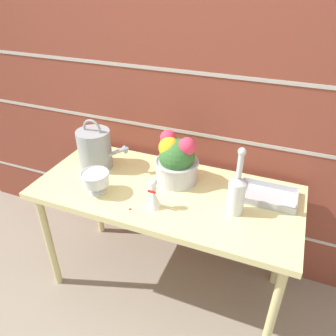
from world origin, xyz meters
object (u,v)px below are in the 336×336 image
crystal_pedestal_bowl (95,179)px  figurine_vase (154,196)px  flower_planter (176,160)px  glass_decanter (237,192)px  wire_tray (267,196)px  watering_can (95,148)px

crystal_pedestal_bowl → figurine_vase: size_ratio=0.91×
figurine_vase → flower_planter: bearing=86.5°
glass_decanter → figurine_vase: bearing=-163.2°
crystal_pedestal_bowl → glass_decanter: bearing=9.1°
flower_planter → figurine_vase: size_ratio=1.71×
crystal_pedestal_bowl → wire_tray: 0.90m
crystal_pedestal_bowl → wire_tray: crystal_pedestal_bowl is taller
watering_can → flower_planter: size_ratio=1.20×
watering_can → wire_tray: 1.01m
watering_can → flower_planter: watering_can is taller
watering_can → glass_decanter: bearing=-8.1°
watering_can → figurine_vase: bearing=-26.2°
watering_can → glass_decanter: glass_decanter is taller
flower_planter → figurine_vase: bearing=-93.5°
glass_decanter → figurine_vase: glass_decanter is taller
flower_planter → crystal_pedestal_bowl: bearing=-142.5°
crystal_pedestal_bowl → flower_planter: bearing=37.5°
watering_can → crystal_pedestal_bowl: watering_can is taller
crystal_pedestal_bowl → glass_decanter: (0.71, 0.11, 0.03)m
wire_tray → watering_can: bearing=-177.1°
watering_can → flower_planter: 0.50m
flower_planter → figurine_vase: (-0.02, -0.27, -0.06)m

